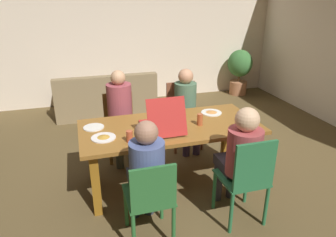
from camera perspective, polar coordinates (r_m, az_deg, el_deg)
name	(u,v)px	position (r m, az deg, el deg)	size (l,w,h in m)	color
ground_plane	(170,181)	(3.89, 0.43, -11.48)	(20.00, 20.00, 0.00)	brown
back_wall	(122,28)	(6.50, -8.43, 16.18)	(6.56, 0.12, 2.99)	#F1DFC7
dining_table	(170,133)	(3.57, 0.46, -2.72)	(2.03, 0.94, 0.75)	#905E25
chair_0	(247,177)	(3.08, 14.32, -10.37)	(0.43, 0.43, 0.95)	#276D40
person_0	(240,153)	(3.11, 13.16, -6.18)	(0.33, 0.54, 1.20)	#342F37
chair_1	(183,111)	(4.60, 2.72, 1.46)	(0.46, 0.44, 0.94)	brown
person_1	(187,103)	(4.40, 3.43, 2.78)	(0.31, 0.50, 1.18)	#382B4E
chair_2	(120,123)	(4.35, -8.79, -0.84)	(0.43, 0.43, 0.88)	brown
person_2	(121,109)	(4.13, -8.72, 1.65)	(0.33, 0.52, 1.24)	#3C4239
chair_3	(150,198)	(2.79, -3.25, -14.30)	(0.41, 0.45, 0.87)	#2B6A33
person_3	(146,169)	(2.81, -4.10, -9.27)	(0.31, 0.53, 1.18)	#2F353F
pizza_box_0	(161,124)	(3.42, -1.24, -1.01)	(0.41, 0.55, 0.41)	red
plate_0	(94,127)	(3.56, -13.50, -1.60)	(0.23, 0.23, 0.01)	white
plate_1	(103,137)	(3.29, -11.77, -3.41)	(0.26, 0.26, 0.03)	white
plate_2	(211,112)	(3.91, 7.98, 1.13)	(0.26, 0.26, 0.03)	white
drinking_glass_0	(200,119)	(3.53, 5.89, -0.18)	(0.07, 0.07, 0.13)	#B1532C
drinking_glass_1	(129,136)	(3.14, -7.10, -3.29)	(0.07, 0.07, 0.12)	#BC4E2F
couch	(106,99)	(5.98, -11.30, 3.51)	(1.82, 0.81, 0.79)	#8C7753
potted_plant	(240,68)	(7.13, 13.02, 9.00)	(0.54, 0.54, 1.00)	#B1724D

